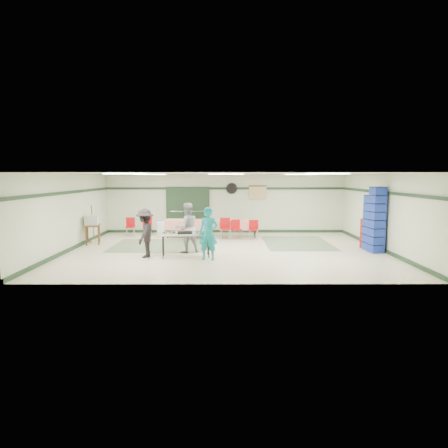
{
  "coord_description": "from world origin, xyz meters",
  "views": [
    {
      "loc": [
        -0.1,
        -13.96,
        2.61
      ],
      "look_at": [
        -0.07,
        -0.3,
        0.97
      ],
      "focal_mm": 32.0,
      "sensor_mm": 36.0,
      "label": 1
    }
  ],
  "objects_px": {
    "volunteer_dark": "(145,233)",
    "chair_loose_a": "(147,223)",
    "chair_c": "(254,228)",
    "office_printer": "(92,220)",
    "volunteer_teal": "(208,234)",
    "dining_table_a": "(239,224)",
    "serving_table": "(186,235)",
    "chair_d": "(188,226)",
    "chair_a": "(236,227)",
    "crate_stack_blue_b": "(371,223)",
    "crate_stack_blue_a": "(377,220)",
    "dining_table_b": "(187,224)",
    "broom": "(93,224)",
    "printer_table": "(93,227)",
    "volunteer_grey": "(187,228)",
    "chair_loose_b": "(130,225)",
    "chair_b": "(225,226)",
    "crate_stack_red": "(368,234)"
  },
  "relations": [
    {
      "from": "office_printer",
      "to": "volunteer_teal",
      "type": "bearing_deg",
      "value": -40.71
    },
    {
      "from": "chair_b",
      "to": "chair_loose_b",
      "type": "relative_size",
      "value": 1.09
    },
    {
      "from": "chair_b",
      "to": "crate_stack_blue_a",
      "type": "height_order",
      "value": "crate_stack_blue_a"
    },
    {
      "from": "chair_loose_b",
      "to": "crate_stack_blue_b",
      "type": "relative_size",
      "value": 0.42
    },
    {
      "from": "chair_d",
      "to": "broom",
      "type": "height_order",
      "value": "broom"
    },
    {
      "from": "chair_d",
      "to": "broom",
      "type": "relative_size",
      "value": 0.62
    },
    {
      "from": "chair_c",
      "to": "crate_stack_blue_b",
      "type": "distance_m",
      "value": 4.64
    },
    {
      "from": "serving_table",
      "to": "printer_table",
      "type": "xyz_separation_m",
      "value": [
        -3.84,
        2.54,
        -0.08
      ]
    },
    {
      "from": "volunteer_dark",
      "to": "dining_table_a",
      "type": "distance_m",
      "value": 5.27
    },
    {
      "from": "serving_table",
      "to": "chair_loose_b",
      "type": "bearing_deg",
      "value": 116.81
    },
    {
      "from": "serving_table",
      "to": "crate_stack_blue_a",
      "type": "height_order",
      "value": "crate_stack_blue_a"
    },
    {
      "from": "dining_table_a",
      "to": "chair_c",
      "type": "bearing_deg",
      "value": -43.67
    },
    {
      "from": "volunteer_teal",
      "to": "crate_stack_blue_b",
      "type": "height_order",
      "value": "crate_stack_blue_b"
    },
    {
      "from": "volunteer_teal",
      "to": "chair_d",
      "type": "bearing_deg",
      "value": 114.33
    },
    {
      "from": "chair_c",
      "to": "office_printer",
      "type": "relative_size",
      "value": 1.68
    },
    {
      "from": "crate_stack_blue_b",
      "to": "crate_stack_red",
      "type": "bearing_deg",
      "value": 90.0
    },
    {
      "from": "dining_table_a",
      "to": "chair_a",
      "type": "height_order",
      "value": "chair_a"
    },
    {
      "from": "chair_b",
      "to": "chair_loose_b",
      "type": "bearing_deg",
      "value": 160.56
    },
    {
      "from": "chair_loose_b",
      "to": "crate_stack_blue_b",
      "type": "height_order",
      "value": "crate_stack_blue_b"
    },
    {
      "from": "dining_table_b",
      "to": "chair_a",
      "type": "bearing_deg",
      "value": -7.77
    },
    {
      "from": "chair_a",
      "to": "crate_stack_blue_a",
      "type": "distance_m",
      "value": 5.54
    },
    {
      "from": "volunteer_grey",
      "to": "crate_stack_red",
      "type": "height_order",
      "value": "volunteer_grey"
    },
    {
      "from": "chair_a",
      "to": "volunteer_teal",
      "type": "bearing_deg",
      "value": -122.7
    },
    {
      "from": "volunteer_teal",
      "to": "printer_table",
      "type": "bearing_deg",
      "value": 157.27
    },
    {
      "from": "chair_c",
      "to": "serving_table",
      "type": "bearing_deg",
      "value": -124.21
    },
    {
      "from": "volunteer_dark",
      "to": "chair_loose_a",
      "type": "bearing_deg",
      "value": -165.71
    },
    {
      "from": "volunteer_teal",
      "to": "dining_table_b",
      "type": "distance_m",
      "value": 4.75
    },
    {
      "from": "serving_table",
      "to": "office_printer",
      "type": "xyz_separation_m",
      "value": [
        -3.84,
        2.47,
        0.22
      ]
    },
    {
      "from": "serving_table",
      "to": "volunteer_teal",
      "type": "xyz_separation_m",
      "value": [
        0.75,
        -0.48,
        0.12
      ]
    },
    {
      "from": "chair_c",
      "to": "chair_loose_b",
      "type": "relative_size",
      "value": 0.98
    },
    {
      "from": "chair_a",
      "to": "chair_loose_a",
      "type": "height_order",
      "value": "chair_loose_a"
    },
    {
      "from": "dining_table_b",
      "to": "printer_table",
      "type": "relative_size",
      "value": 2.05
    },
    {
      "from": "volunteer_dark",
      "to": "crate_stack_red",
      "type": "relative_size",
      "value": 1.46
    },
    {
      "from": "chair_c",
      "to": "broom",
      "type": "bearing_deg",
      "value": -172.7
    },
    {
      "from": "crate_stack_blue_b",
      "to": "broom",
      "type": "bearing_deg",
      "value": 171.47
    },
    {
      "from": "dining_table_b",
      "to": "chair_loose_a",
      "type": "xyz_separation_m",
      "value": [
        -1.8,
        0.49,
        -0.03
      ]
    },
    {
      "from": "chair_a",
      "to": "chair_d",
      "type": "relative_size",
      "value": 0.92
    },
    {
      "from": "chair_b",
      "to": "chair_c",
      "type": "height_order",
      "value": "chair_b"
    },
    {
      "from": "volunteer_dark",
      "to": "broom",
      "type": "height_order",
      "value": "volunteer_dark"
    },
    {
      "from": "chair_c",
      "to": "printer_table",
      "type": "relative_size",
      "value": 0.83
    },
    {
      "from": "broom",
      "to": "chair_b",
      "type": "bearing_deg",
      "value": 0.66
    },
    {
      "from": "volunteer_teal",
      "to": "dining_table_a",
      "type": "bearing_deg",
      "value": 86.91
    },
    {
      "from": "crate_stack_blue_a",
      "to": "crate_stack_red",
      "type": "xyz_separation_m",
      "value": [
        0.0,
        0.75,
        -0.59
      ]
    },
    {
      "from": "serving_table",
      "to": "printer_table",
      "type": "relative_size",
      "value": 1.79
    },
    {
      "from": "chair_d",
      "to": "chair_loose_a",
      "type": "height_order",
      "value": "chair_d"
    },
    {
      "from": "chair_loose_a",
      "to": "crate_stack_blue_b",
      "type": "distance_m",
      "value": 9.23
    },
    {
      "from": "chair_a",
      "to": "crate_stack_blue_b",
      "type": "xyz_separation_m",
      "value": [
        4.7,
        -2.32,
        0.47
      ]
    },
    {
      "from": "volunteer_grey",
      "to": "chair_c",
      "type": "relative_size",
      "value": 2.11
    },
    {
      "from": "chair_loose_b",
      "to": "broom",
      "type": "xyz_separation_m",
      "value": [
        -1.1,
        -1.62,
        0.25
      ]
    },
    {
      "from": "crate_stack_red",
      "to": "broom",
      "type": "height_order",
      "value": "broom"
    }
  ]
}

